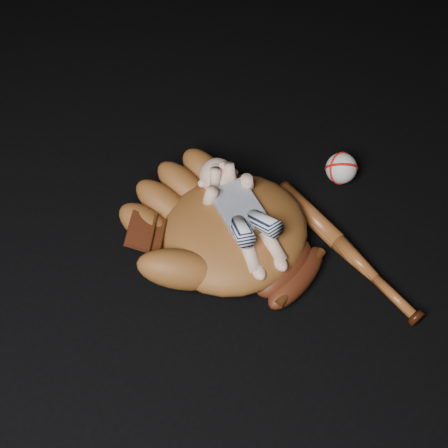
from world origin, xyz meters
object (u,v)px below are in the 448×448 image
at_px(newborn_baby, 243,214).
at_px(baseball, 341,168).
at_px(baseball_glove, 234,227).
at_px(baseball_bat, 346,249).

xyz_separation_m(newborn_baby, baseball, (0.35, 0.07, -0.09)).
distance_m(baseball_glove, newborn_baby, 0.05).
bearing_deg(baseball_bat, baseball_glove, 145.98).
bearing_deg(newborn_baby, baseball, 15.92).
xyz_separation_m(baseball_glove, baseball, (0.37, 0.06, -0.04)).
height_order(baseball_glove, baseball_bat, baseball_glove).
bearing_deg(baseball_glove, baseball_bat, -57.43).
distance_m(baseball_bat, baseball, 0.26).
xyz_separation_m(baseball_bat, baseball, (0.14, 0.21, 0.02)).
bearing_deg(newborn_baby, baseball_glove, 150.81).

